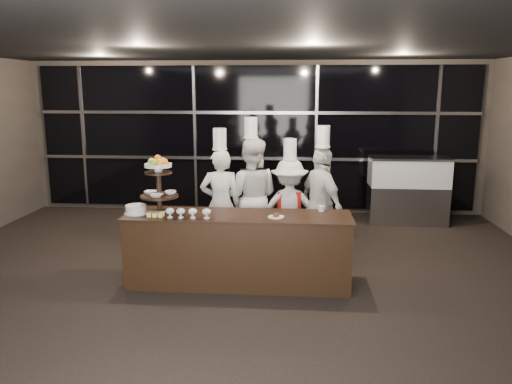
# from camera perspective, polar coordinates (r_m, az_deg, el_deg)

# --- Properties ---
(room) EXTENTS (10.00, 10.00, 10.00)m
(room) POSITION_cam_1_polar(r_m,az_deg,el_deg) (5.08, -4.63, 0.67)
(room) COLOR black
(room) RESTS_ON ground
(window_wall) EXTENTS (8.60, 0.10, 2.80)m
(window_wall) POSITION_cam_1_polar(r_m,az_deg,el_deg) (9.94, -0.12, 6.21)
(window_wall) COLOR black
(window_wall) RESTS_ON ground
(buffet_counter) EXTENTS (2.84, 0.74, 0.92)m
(buffet_counter) POSITION_cam_1_polar(r_m,az_deg,el_deg) (6.39, -2.01, -6.54)
(buffet_counter) COLOR black
(buffet_counter) RESTS_ON ground
(display_stand) EXTENTS (0.48, 0.48, 0.74)m
(display_stand) POSITION_cam_1_polar(r_m,az_deg,el_deg) (6.36, -11.06, 1.29)
(display_stand) COLOR black
(display_stand) RESTS_ON buffet_counter
(compotes) EXTENTS (0.56, 0.11, 0.12)m
(compotes) POSITION_cam_1_polar(r_m,az_deg,el_deg) (6.13, -7.85, -2.23)
(compotes) COLOR silver
(compotes) RESTS_ON buffet_counter
(layer_cake) EXTENTS (0.30, 0.30, 0.11)m
(layer_cake) POSITION_cam_1_polar(r_m,az_deg,el_deg) (6.47, -13.54, -1.95)
(layer_cake) COLOR white
(layer_cake) RESTS_ON buffet_counter
(pastry_squares) EXTENTS (0.19, 0.13, 0.05)m
(pastry_squares) POSITION_cam_1_polar(r_m,az_deg,el_deg) (6.29, -11.39, -2.50)
(pastry_squares) COLOR #FAE67A
(pastry_squares) RESTS_ON buffet_counter
(small_plate) EXTENTS (0.20, 0.20, 0.05)m
(small_plate) POSITION_cam_1_polar(r_m,az_deg,el_deg) (6.13, 2.30, -2.78)
(small_plate) COLOR white
(small_plate) RESTS_ON buffet_counter
(chef_cup) EXTENTS (0.08, 0.08, 0.07)m
(chef_cup) POSITION_cam_1_polar(r_m,az_deg,el_deg) (6.47, 7.51, -1.91)
(chef_cup) COLOR white
(chef_cup) RESTS_ON buffet_counter
(display_case) EXTENTS (1.43, 0.62, 1.24)m
(display_case) POSITION_cam_1_polar(r_m,az_deg,el_deg) (9.62, 16.96, 0.59)
(display_case) COLOR #A5A5AA
(display_case) RESTS_ON ground
(chef_a) EXTENTS (0.64, 0.47, 1.92)m
(chef_a) POSITION_cam_1_polar(r_m,az_deg,el_deg) (7.29, -4.07, -1.20)
(chef_a) COLOR silver
(chef_a) RESTS_ON ground
(chef_b) EXTENTS (0.89, 0.71, 2.06)m
(chef_b) POSITION_cam_1_polar(r_m,az_deg,el_deg) (7.45, -0.58, -0.45)
(chef_b) COLOR white
(chef_b) RESTS_ON ground
(chef_c) EXTENTS (0.97, 0.59, 1.76)m
(chef_c) POSITION_cam_1_polar(r_m,az_deg,el_deg) (7.39, 3.82, -1.76)
(chef_c) COLOR silver
(chef_c) RESTS_ON ground
(chef_d) EXTENTS (0.84, 1.05, 1.96)m
(chef_d) POSITION_cam_1_polar(r_m,az_deg,el_deg) (7.21, 7.47, -1.33)
(chef_d) COLOR silver
(chef_d) RESTS_ON ground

